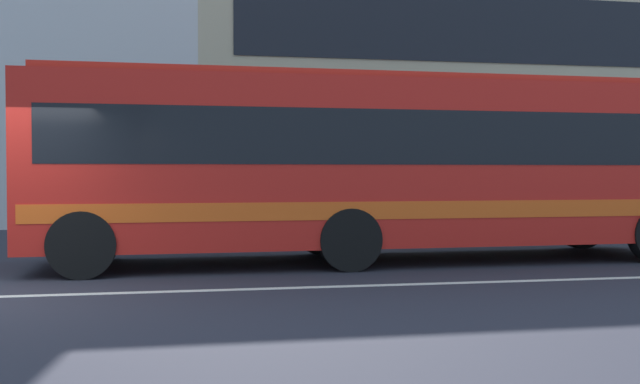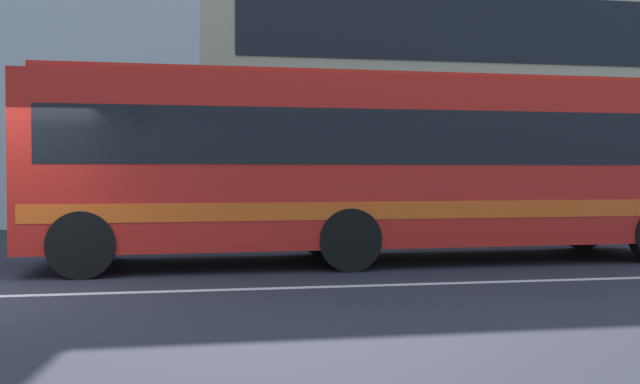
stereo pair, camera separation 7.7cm
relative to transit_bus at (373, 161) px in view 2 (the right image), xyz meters
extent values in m
cube|color=#C5B692|center=(9.61, 13.91, 3.37)|extent=(25.08, 11.07, 10.27)
cube|color=black|center=(9.61, 8.35, 4.19)|extent=(23.07, 0.04, 2.05)
cube|color=red|center=(0.00, 0.00, -0.05)|extent=(11.57, 2.74, 2.73)
cube|color=black|center=(0.00, 0.00, 0.36)|extent=(10.88, 2.74, 0.87)
cube|color=#ED5718|center=(0.00, 0.00, -0.80)|extent=(11.34, 2.76, 0.28)
cube|color=red|center=(0.00, 0.00, 1.38)|extent=(11.10, 2.32, 0.12)
cylinder|color=black|center=(4.74, 1.25, -1.27)|extent=(1.00, 0.30, 1.00)
cylinder|color=black|center=(-0.73, 1.16, -1.27)|extent=(1.00, 0.30, 1.00)
cylinder|color=black|center=(-0.70, -1.19, -1.27)|extent=(1.00, 0.30, 1.00)
cylinder|color=black|center=(-4.78, 1.10, -1.27)|extent=(1.00, 0.30, 1.00)
cylinder|color=black|center=(-4.74, -1.25, -1.27)|extent=(1.00, 0.30, 1.00)
camera|label=1|loc=(-3.18, -12.02, -0.20)|focal=39.58mm
camera|label=2|loc=(-3.10, -12.03, -0.20)|focal=39.58mm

